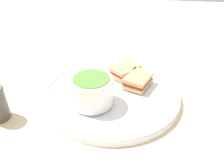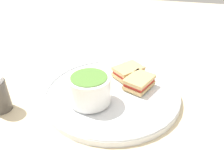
{
  "view_description": "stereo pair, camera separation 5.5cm",
  "coord_description": "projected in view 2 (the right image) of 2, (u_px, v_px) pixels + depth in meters",
  "views": [
    {
      "loc": [
        -0.46,
        -0.08,
        0.34
      ],
      "look_at": [
        0.0,
        0.0,
        0.04
      ],
      "focal_mm": 35.0,
      "sensor_mm": 36.0,
      "label": 1
    },
    {
      "loc": [
        -0.44,
        -0.13,
        0.34
      ],
      "look_at": [
        0.0,
        0.0,
        0.04
      ],
      "focal_mm": 35.0,
      "sensor_mm": 36.0,
      "label": 2
    }
  ],
  "objects": [
    {
      "name": "sandwich_half_far",
      "position": [
        128.0,
        71.0,
        0.61
      ],
      "size": [
        0.1,
        0.09,
        0.03
      ],
      "rotation": [
        0.0,
        0.0,
        5.62
      ],
      "color": "tan",
      "rests_on": "plate"
    },
    {
      "name": "spoon",
      "position": [
        78.0,
        83.0,
        0.58
      ],
      "size": [
        0.11,
        0.06,
        0.01
      ],
      "rotation": [
        0.0,
        0.0,
        9.01
      ],
      "color": "silver",
      "rests_on": "plate"
    },
    {
      "name": "ground_plane",
      "position": [
        112.0,
        96.0,
        0.57
      ],
      "size": [
        2.4,
        2.4,
        0.0
      ],
      "primitive_type": "plane",
      "color": "beige"
    },
    {
      "name": "soup_bowl",
      "position": [
        90.0,
        89.0,
        0.5
      ],
      "size": [
        0.1,
        0.1,
        0.07
      ],
      "color": "white",
      "rests_on": "plate"
    },
    {
      "name": "plate",
      "position": [
        112.0,
        93.0,
        0.57
      ],
      "size": [
        0.35,
        0.35,
        0.02
      ],
      "color": "white",
      "rests_on": "ground_plane"
    },
    {
      "name": "sandwich_half_near",
      "position": [
        139.0,
        82.0,
        0.57
      ],
      "size": [
        0.09,
        0.08,
        0.03
      ],
      "rotation": [
        0.0,
        0.0,
        5.92
      ],
      "color": "tan",
      "rests_on": "plate"
    }
  ]
}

